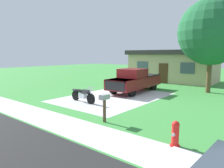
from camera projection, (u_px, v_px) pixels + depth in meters
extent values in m
plane|color=#3B8A3C|center=(115.00, 97.00, 14.84)|extent=(80.00, 80.00, 0.00)
cube|color=#BABABA|center=(115.00, 97.00, 14.84)|extent=(5.66, 8.32, 0.01)
cube|color=beige|center=(40.00, 116.00, 10.22)|extent=(36.00, 1.80, 0.01)
cylinder|color=black|center=(91.00, 99.00, 12.65)|extent=(0.67, 0.18, 0.66)
cylinder|color=black|center=(76.00, 95.00, 13.71)|extent=(0.67, 0.18, 0.66)
cube|color=silver|center=(83.00, 96.00, 13.18)|extent=(0.58, 0.31, 0.32)
cube|color=#28282D|center=(86.00, 92.00, 12.90)|extent=(0.54, 0.30, 0.24)
cube|color=black|center=(80.00, 91.00, 13.35)|extent=(0.62, 0.33, 0.12)
cube|color=#28282D|center=(75.00, 90.00, 13.66)|extent=(0.50, 0.24, 0.08)
cylinder|color=silver|center=(91.00, 93.00, 12.60)|extent=(0.33, 0.09, 0.77)
cylinder|color=silver|center=(91.00, 88.00, 12.55)|extent=(0.10, 0.70, 0.04)
sphere|color=silver|center=(92.00, 90.00, 12.49)|extent=(0.16, 0.16, 0.16)
cylinder|color=black|center=(132.00, 91.00, 14.97)|extent=(0.33, 0.85, 0.84)
cylinder|color=black|center=(114.00, 88.00, 15.94)|extent=(0.33, 0.85, 0.84)
cylinder|color=black|center=(153.00, 85.00, 17.75)|extent=(0.33, 0.85, 0.84)
cylinder|color=black|center=(137.00, 83.00, 18.72)|extent=(0.33, 0.85, 0.84)
cube|color=maroon|center=(135.00, 82.00, 16.83)|extent=(2.21, 5.67, 0.80)
cube|color=maroon|center=(122.00, 81.00, 15.32)|extent=(1.97, 1.97, 0.20)
cube|color=maroon|center=(133.00, 73.00, 16.41)|extent=(1.87, 1.97, 0.70)
cube|color=#3F4C56|center=(127.00, 75.00, 15.79)|extent=(1.70, 0.22, 0.60)
cube|color=black|center=(144.00, 77.00, 18.03)|extent=(1.99, 2.47, 0.50)
cube|color=black|center=(115.00, 86.00, 14.63)|extent=(1.70, 0.16, 0.64)
cylinder|color=red|center=(175.00, 136.00, 6.79)|extent=(0.24, 0.24, 0.70)
sphere|color=red|center=(176.00, 125.00, 6.74)|extent=(0.26, 0.26, 0.26)
cylinder|color=silver|center=(177.00, 132.00, 6.89)|extent=(0.10, 0.12, 0.10)
cylinder|color=silver|center=(174.00, 135.00, 6.67)|extent=(0.10, 0.12, 0.10)
cylinder|color=red|center=(175.00, 145.00, 6.84)|extent=(0.32, 0.32, 0.06)
cube|color=#4C3823|center=(104.00, 110.00, 9.24)|extent=(0.10, 0.10, 1.10)
cube|color=gray|center=(104.00, 97.00, 9.15)|extent=(0.26, 0.48, 0.22)
cylinder|color=brown|center=(209.00, 74.00, 16.38)|extent=(0.36, 0.36, 2.95)
sphere|color=#1F6136|center=(212.00, 32.00, 15.92)|extent=(5.11, 5.11, 5.11)
cube|color=tan|center=(173.00, 68.00, 23.74)|extent=(9.00, 5.00, 3.00)
cube|color=#383333|center=(173.00, 52.00, 23.50)|extent=(9.60, 5.60, 0.50)
cube|color=#4C2D19|center=(163.00, 73.00, 21.86)|extent=(1.00, 0.08, 2.10)
cube|color=#4C5966|center=(142.00, 66.00, 23.33)|extent=(1.40, 0.06, 1.10)
cube|color=#4C5966|center=(187.00, 68.00, 20.20)|extent=(1.40, 0.06, 1.10)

